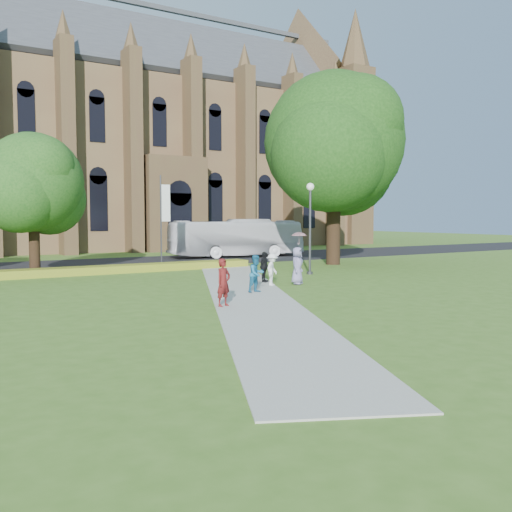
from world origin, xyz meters
TOP-DOWN VIEW (x-y plane):
  - ground at (0.00, 0.00)m, footprint 160.00×160.00m
  - road at (0.00, 20.00)m, footprint 160.00×10.00m
  - footpath at (0.00, 1.00)m, footprint 15.58×28.54m
  - flower_hedge at (-2.00, 13.20)m, footprint 18.00×1.40m
  - cathedral at (10.00, 39.73)m, footprint 52.60×18.25m
  - streetlamp at (7.50, 6.50)m, footprint 0.44×0.44m
  - large_tree at (13.00, 11.00)m, footprint 9.60×9.60m
  - street_tree_1 at (-6.00, 14.50)m, footprint 5.60×5.60m
  - banner_pole_0 at (2.11, 15.20)m, footprint 0.70×0.10m
  - tour_coach at (10.82, 20.60)m, footprint 11.35×4.30m
  - pedestrian_0 at (-2.50, -1.31)m, footprint 0.74×0.59m
  - pedestrian_1 at (0.57, 1.29)m, footprint 0.89×0.75m
  - pedestrian_2 at (2.56, 3.02)m, footprint 1.13×1.05m
  - pedestrian_3 at (2.94, 4.32)m, footprint 0.95×0.82m
  - pedestrian_4 at (3.91, 2.84)m, footprint 1.05×0.98m
  - parasol at (4.09, 2.94)m, footprint 0.84×0.84m

SIDE VIEW (x-z plane):
  - ground at x=0.00m, z-range 0.00..0.00m
  - road at x=0.00m, z-range 0.00..0.02m
  - footpath at x=0.00m, z-range 0.00..0.04m
  - flower_hedge at x=-2.00m, z-range 0.00..0.45m
  - pedestrian_2 at x=2.56m, z-range 0.04..1.57m
  - pedestrian_3 at x=2.94m, z-range 0.04..1.57m
  - pedestrian_1 at x=0.57m, z-range 0.04..1.68m
  - pedestrian_0 at x=-2.50m, z-range 0.04..1.79m
  - pedestrian_4 at x=3.91m, z-range 0.04..1.84m
  - tour_coach at x=10.82m, z-range 0.02..3.11m
  - parasol at x=4.09m, z-range 1.84..2.47m
  - streetlamp at x=7.50m, z-range 0.68..5.92m
  - banner_pole_0 at x=2.11m, z-range 0.39..6.39m
  - street_tree_1 at x=-6.00m, z-range 1.20..9.25m
  - large_tree at x=13.00m, z-range 1.77..14.97m
  - cathedral at x=10.00m, z-range -1.02..26.98m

